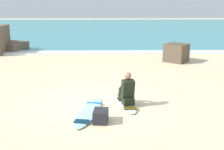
{
  "coord_description": "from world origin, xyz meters",
  "views": [
    {
      "loc": [
        0.22,
        -8.36,
        3.02
      ],
      "look_at": [
        0.39,
        1.24,
        0.55
      ],
      "focal_mm": 47.31,
      "sensor_mm": 36.0,
      "label": 1
    }
  ],
  "objects_px": {
    "surfboard_main": "(126,101)",
    "beach_bag": "(101,116)",
    "surfer_seated": "(127,91)",
    "surfboard_spare_near": "(89,112)",
    "shoreline_rock": "(176,53)"
  },
  "relations": [
    {
      "from": "beach_bag",
      "to": "surfer_seated",
      "type": "bearing_deg",
      "value": 57.96
    },
    {
      "from": "surfboard_spare_near",
      "to": "beach_bag",
      "type": "distance_m",
      "value": 0.71
    },
    {
      "from": "surfboard_spare_near",
      "to": "shoreline_rock",
      "type": "bearing_deg",
      "value": 59.8
    },
    {
      "from": "surfer_seated",
      "to": "surfboard_spare_near",
      "type": "distance_m",
      "value": 1.29
    },
    {
      "from": "surfboard_main",
      "to": "shoreline_rock",
      "type": "relative_size",
      "value": 2.11
    },
    {
      "from": "shoreline_rock",
      "to": "surfer_seated",
      "type": "bearing_deg",
      "value": -114.78
    },
    {
      "from": "shoreline_rock",
      "to": "beach_bag",
      "type": "xyz_separation_m",
      "value": [
        -3.6,
        -7.39,
        -0.29
      ]
    },
    {
      "from": "surfer_seated",
      "to": "beach_bag",
      "type": "bearing_deg",
      "value": -122.04
    },
    {
      "from": "shoreline_rock",
      "to": "surfboard_main",
      "type": "bearing_deg",
      "value": -115.82
    },
    {
      "from": "surfboard_spare_near",
      "to": "surfboard_main",
      "type": "bearing_deg",
      "value": 37.79
    },
    {
      "from": "surfboard_spare_near",
      "to": "beach_bag",
      "type": "bearing_deg",
      "value": -60.76
    },
    {
      "from": "surfer_seated",
      "to": "beach_bag",
      "type": "relative_size",
      "value": 1.97
    },
    {
      "from": "surfboard_main",
      "to": "beach_bag",
      "type": "xyz_separation_m",
      "value": [
        -0.72,
        -1.44,
        0.12
      ]
    },
    {
      "from": "surfer_seated",
      "to": "surfboard_spare_near",
      "type": "height_order",
      "value": "surfer_seated"
    },
    {
      "from": "surfer_seated",
      "to": "surfboard_main",
      "type": "bearing_deg",
      "value": 93.58
    }
  ]
}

